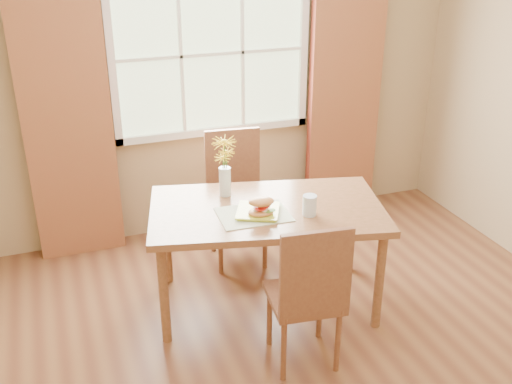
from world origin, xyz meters
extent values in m
cube|color=brown|center=(0.00, 0.00, -0.01)|extent=(4.20, 3.80, 0.02)
cube|color=tan|center=(0.00, 1.91, 1.35)|extent=(4.20, 0.02, 2.70)
cube|color=#AFC595|center=(0.00, 1.88, 1.50)|extent=(1.50, 0.02, 1.20)
cube|color=white|center=(0.00, 1.85, 0.87)|extent=(1.62, 0.04, 0.06)
cube|color=white|center=(-0.78, 1.85, 1.50)|extent=(0.06, 0.04, 1.32)
cube|color=white|center=(0.78, 1.85, 1.50)|extent=(0.06, 0.04, 1.32)
cube|color=white|center=(0.00, 1.85, 1.50)|extent=(1.50, 0.03, 0.02)
cube|color=maroon|center=(-1.15, 1.78, 1.10)|extent=(0.65, 0.08, 2.20)
cube|color=maroon|center=(1.15, 1.78, 1.10)|extent=(0.65, 0.08, 2.20)
cube|color=brown|center=(-0.01, 0.61, 0.72)|extent=(1.68, 1.19, 0.05)
cylinder|color=brown|center=(-0.76, 0.42, 0.35)|extent=(0.06, 0.06, 0.70)
cylinder|color=brown|center=(0.58, 0.10, 0.35)|extent=(0.06, 0.06, 0.70)
cylinder|color=brown|center=(-0.60, 1.11, 0.35)|extent=(0.06, 0.06, 0.70)
cylinder|color=brown|center=(0.74, 0.79, 0.35)|extent=(0.06, 0.06, 0.70)
cube|color=brown|center=(-0.01, -0.01, 0.44)|extent=(0.45, 0.45, 0.04)
cube|color=brown|center=(-0.03, -0.20, 0.72)|extent=(0.41, 0.08, 0.52)
cylinder|color=brown|center=(-0.19, -0.16, 0.21)|extent=(0.03, 0.03, 0.42)
cylinder|color=brown|center=(0.14, -0.20, 0.21)|extent=(0.03, 0.03, 0.42)
cylinder|color=brown|center=(-0.15, 0.17, 0.21)|extent=(0.03, 0.03, 0.42)
cylinder|color=brown|center=(0.17, 0.13, 0.21)|extent=(0.03, 0.03, 0.42)
cube|color=brown|center=(-0.01, 1.23, 0.46)|extent=(0.47, 0.47, 0.04)
cube|color=brown|center=(0.01, 1.42, 0.75)|extent=(0.43, 0.08, 0.55)
cylinder|color=brown|center=(-0.20, 1.07, 0.22)|extent=(0.04, 0.04, 0.44)
cylinder|color=brown|center=(0.14, 1.03, 0.22)|extent=(0.04, 0.04, 0.44)
cylinder|color=brown|center=(-0.16, 1.42, 0.22)|extent=(0.04, 0.04, 0.44)
cylinder|color=brown|center=(0.18, 1.38, 0.22)|extent=(0.04, 0.04, 0.44)
cube|color=#B9BFA2|center=(-0.13, 0.53, 0.75)|extent=(0.46, 0.35, 0.01)
cube|color=gold|center=(-0.10, 0.53, 0.76)|extent=(0.35, 0.35, 0.01)
ellipsoid|color=#D49048|center=(-0.10, 0.47, 0.79)|extent=(0.18, 0.14, 0.04)
ellipsoid|color=#4C8C2D|center=(-0.06, 0.45, 0.80)|extent=(0.09, 0.06, 0.01)
cylinder|color=red|center=(-0.11, 0.47, 0.82)|extent=(0.09, 0.09, 0.01)
cylinder|color=red|center=(-0.08, 0.48, 0.83)|extent=(0.08, 0.08, 0.01)
ellipsoid|color=#D49048|center=(-0.10, 0.47, 0.86)|extent=(0.18, 0.14, 0.06)
cylinder|color=silver|center=(0.21, 0.41, 0.81)|extent=(0.09, 0.09, 0.13)
cylinder|color=silver|center=(0.21, 0.41, 0.80)|extent=(0.08, 0.08, 0.11)
cylinder|color=silver|center=(-0.21, 0.88, 0.84)|extent=(0.08, 0.08, 0.20)
cylinder|color=silver|center=(-0.21, 0.88, 0.79)|extent=(0.07, 0.07, 0.10)
cylinder|color=#3D7028|center=(-0.21, 0.88, 0.93)|extent=(0.01, 0.01, 0.38)
cylinder|color=#3D7028|center=(-0.20, 0.87, 0.90)|extent=(0.01, 0.01, 0.31)
cylinder|color=#3D7028|center=(-0.22, 0.89, 0.88)|extent=(0.01, 0.01, 0.27)
camera|label=1|loc=(-1.27, -2.69, 2.47)|focal=42.00mm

